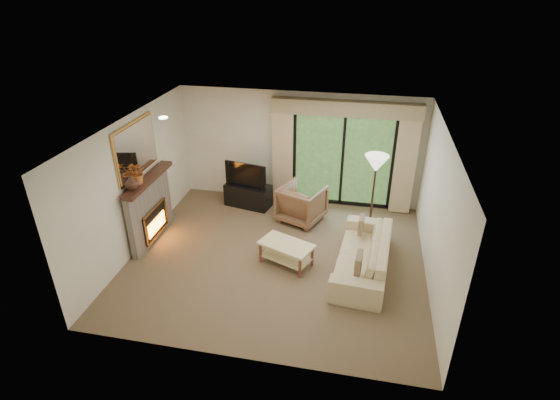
% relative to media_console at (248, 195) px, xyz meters
% --- Properties ---
extents(floor, '(5.50, 5.50, 0.00)m').
position_rel_media_console_xyz_m(floor, '(1.09, -1.95, -0.26)').
color(floor, brown).
rests_on(floor, ground).
extents(ceiling, '(5.50, 5.50, 0.00)m').
position_rel_media_console_xyz_m(ceiling, '(1.09, -1.95, 2.34)').
color(ceiling, silver).
rests_on(ceiling, ground).
extents(wall_back, '(5.00, 0.00, 5.00)m').
position_rel_media_console_xyz_m(wall_back, '(1.09, 0.55, 1.04)').
color(wall_back, '#F0E5CE').
rests_on(wall_back, ground).
extents(wall_front, '(5.00, 0.00, 5.00)m').
position_rel_media_console_xyz_m(wall_front, '(1.09, -4.45, 1.04)').
color(wall_front, '#F0E5CE').
rests_on(wall_front, ground).
extents(wall_left, '(0.00, 5.00, 5.00)m').
position_rel_media_console_xyz_m(wall_left, '(-1.66, -1.95, 1.04)').
color(wall_left, '#F0E5CE').
rests_on(wall_left, ground).
extents(wall_right, '(0.00, 5.00, 5.00)m').
position_rel_media_console_xyz_m(wall_right, '(3.84, -1.95, 1.04)').
color(wall_right, '#F0E5CE').
rests_on(wall_right, ground).
extents(fireplace, '(0.24, 1.70, 1.37)m').
position_rel_media_console_xyz_m(fireplace, '(-1.54, -1.75, 0.42)').
color(fireplace, slate).
rests_on(fireplace, floor).
extents(mirror, '(0.07, 1.45, 1.02)m').
position_rel_media_console_xyz_m(mirror, '(-1.63, -1.75, 1.69)').
color(mirror, gold).
rests_on(mirror, wall_left).
extents(sliding_door, '(2.26, 0.10, 2.16)m').
position_rel_media_console_xyz_m(sliding_door, '(2.09, 0.50, 0.84)').
color(sliding_door, black).
rests_on(sliding_door, floor).
extents(curtain_left, '(0.45, 0.18, 2.35)m').
position_rel_media_console_xyz_m(curtain_left, '(0.74, 0.39, 0.94)').
color(curtain_left, tan).
rests_on(curtain_left, floor).
extents(curtain_right, '(0.45, 0.18, 2.35)m').
position_rel_media_console_xyz_m(curtain_right, '(3.44, 0.39, 0.94)').
color(curtain_right, tan).
rests_on(curtain_right, floor).
extents(cornice, '(3.20, 0.24, 0.32)m').
position_rel_media_console_xyz_m(cornice, '(2.09, 0.41, 2.06)').
color(cornice, tan).
rests_on(cornice, wall_back).
extents(media_console, '(1.12, 0.68, 0.52)m').
position_rel_media_console_xyz_m(media_console, '(0.00, 0.00, 0.00)').
color(media_console, black).
rests_on(media_console, floor).
extents(tv, '(1.01, 0.33, 0.58)m').
position_rel_media_console_xyz_m(tv, '(0.00, 0.00, 0.55)').
color(tv, black).
rests_on(tv, media_console).
extents(armchair, '(1.13, 1.15, 0.81)m').
position_rel_media_console_xyz_m(armchair, '(1.32, -0.43, 0.15)').
color(armchair, brown).
rests_on(armchair, floor).
extents(sofa, '(1.07, 2.35, 0.67)m').
position_rel_media_console_xyz_m(sofa, '(2.69, -1.97, 0.07)').
color(sofa, beige).
rests_on(sofa, floor).
extents(pillow_near, '(0.13, 0.38, 0.38)m').
position_rel_media_console_xyz_m(pillow_near, '(2.62, -2.63, 0.30)').
color(pillow_near, brown).
rests_on(pillow_near, sofa).
extents(pillow_far, '(0.12, 0.34, 0.34)m').
position_rel_media_console_xyz_m(pillow_far, '(2.62, -1.31, 0.29)').
color(pillow_far, brown).
rests_on(pillow_far, sofa).
extents(coffee_table, '(1.11, 0.87, 0.44)m').
position_rel_media_console_xyz_m(coffee_table, '(1.30, -2.09, -0.04)').
color(coffee_table, beige).
rests_on(coffee_table, floor).
extents(floor_lamp, '(0.57, 0.57, 1.74)m').
position_rel_media_console_xyz_m(floor_lamp, '(2.79, -0.68, 0.61)').
color(floor_lamp, beige).
rests_on(floor_lamp, floor).
extents(vase, '(0.30, 0.30, 0.27)m').
position_rel_media_console_xyz_m(vase, '(-1.52, -2.27, 1.25)').
color(vase, '#3D2219').
rests_on(vase, fireplace).
extents(branches, '(0.42, 0.37, 0.44)m').
position_rel_media_console_xyz_m(branches, '(-1.52, -2.03, 1.33)').
color(branches, '#C46C2C').
rests_on(branches, fireplace).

